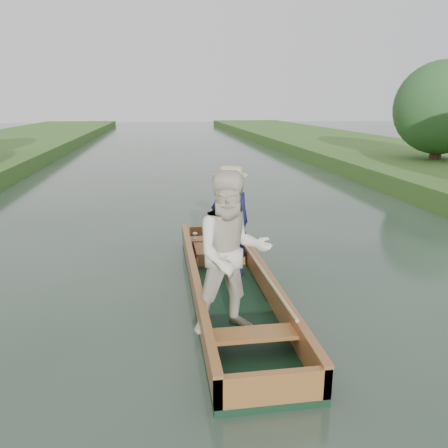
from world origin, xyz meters
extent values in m
plane|color=#283D30|center=(0.00, 0.00, 0.00)|extent=(120.00, 120.00, 0.00)
cylinder|color=#47331E|center=(9.80, 10.03, 1.08)|extent=(0.44, 0.44, 2.16)
sphere|color=#224C1E|center=(9.80, 10.03, 2.56)|extent=(3.51, 3.51, 3.51)
cube|color=black|center=(0.00, 0.00, 0.04)|extent=(1.10, 5.00, 0.08)
cube|color=#99592F|center=(-0.51, 0.00, 0.24)|extent=(0.08, 5.00, 0.32)
cube|color=#99592F|center=(0.51, 0.00, 0.24)|extent=(0.08, 5.00, 0.32)
cube|color=#99592F|center=(0.00, 2.46, 0.24)|extent=(1.10, 0.08, 0.32)
cube|color=#99592F|center=(0.00, -2.46, 0.24)|extent=(1.10, 0.08, 0.32)
cube|color=#99592F|center=(-0.51, 0.00, 0.42)|extent=(0.10, 5.00, 0.04)
cube|color=#99592F|center=(0.51, 0.00, 0.42)|extent=(0.10, 5.00, 0.04)
cube|color=#99592F|center=(0.00, 1.90, 0.30)|extent=(0.94, 0.30, 0.05)
cube|color=#99592F|center=(0.00, -1.60, 0.30)|extent=(0.94, 0.30, 0.05)
imported|color=#14133D|center=(0.12, 0.69, 0.92)|extent=(0.66, 0.47, 1.69)
cylinder|color=beige|center=(0.12, 0.69, 1.73)|extent=(0.52, 0.52, 0.12)
imported|color=beige|center=(-0.15, -1.08, 1.06)|extent=(1.02, 0.84, 1.95)
cube|color=#AD4738|center=(0.03, 1.53, 0.19)|extent=(0.85, 0.90, 0.22)
sphere|color=tan|center=(0.32, 1.43, 0.41)|extent=(0.21, 0.21, 0.21)
sphere|color=tan|center=(0.32, 1.42, 0.57)|extent=(0.16, 0.16, 0.16)
sphere|color=tan|center=(0.27, 1.42, 0.64)|extent=(0.06, 0.06, 0.06)
sphere|color=tan|center=(0.38, 1.42, 0.64)|extent=(0.06, 0.06, 0.06)
sphere|color=tan|center=(0.32, 1.36, 0.55)|extent=(0.06, 0.06, 0.06)
sphere|color=tan|center=(0.23, 1.41, 0.44)|extent=(0.07, 0.07, 0.07)
sphere|color=tan|center=(0.42, 1.41, 0.44)|extent=(0.07, 0.07, 0.07)
sphere|color=tan|center=(0.27, 1.40, 0.33)|extent=(0.08, 0.08, 0.08)
sphere|color=tan|center=(0.37, 1.40, 0.33)|extent=(0.08, 0.08, 0.08)
cylinder|color=silver|center=(-0.35, 1.90, 0.33)|extent=(0.07, 0.07, 0.01)
cylinder|color=silver|center=(-0.35, 1.90, 0.37)|extent=(0.01, 0.01, 0.08)
ellipsoid|color=silver|center=(-0.35, 1.90, 0.43)|extent=(0.09, 0.09, 0.05)
cylinder|color=tan|center=(0.43, 0.12, 0.46)|extent=(0.04, 3.82, 0.18)
camera|label=1|loc=(-0.95, -5.79, 2.75)|focal=35.00mm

